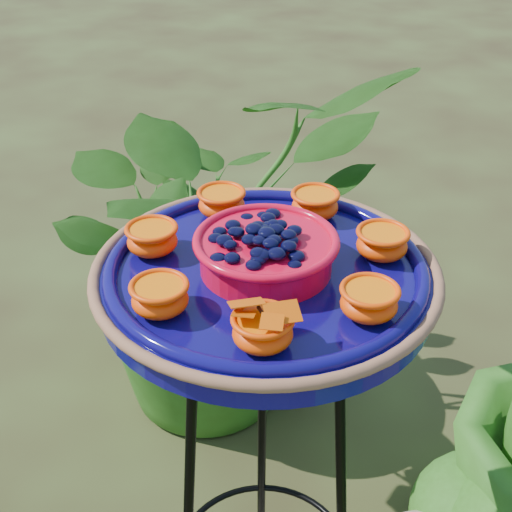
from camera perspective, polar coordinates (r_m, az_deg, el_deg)
name	(u,v)px	position (r m, az deg, el deg)	size (l,w,h in m)	color
tripod_stand	(264,469)	(1.27, 0.65, -16.67)	(0.45, 0.45, 0.93)	black
feeder_dish	(266,270)	(1.00, 0.79, -1.12)	(0.62, 0.62, 0.11)	#0B0754
shrub_back_left	(211,240)	(1.96, -3.65, 1.32)	(0.93, 0.80, 1.03)	#275316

